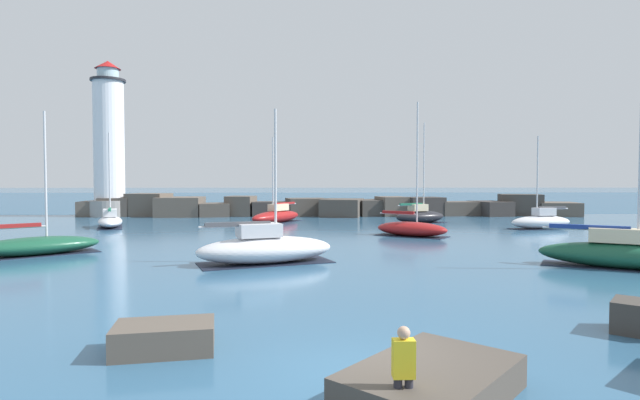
{
  "coord_description": "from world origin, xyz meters",
  "views": [
    {
      "loc": [
        -1.15,
        -9.91,
        3.95
      ],
      "look_at": [
        0.06,
        30.47,
        2.44
      ],
      "focal_mm": 28.0,
      "sensor_mm": 36.0,
      "label": 1
    }
  ],
  "objects_px": {
    "sailboat_moored_0": "(411,228)",
    "sailboat_moored_6": "(110,220)",
    "sailboat_moored_3": "(623,254)",
    "person_on_rocks": "(404,370)",
    "lighthouse": "(109,147)",
    "sailboat_moored_4": "(277,216)",
    "sailboat_moored_2": "(265,248)",
    "sailboat_moored_5": "(420,216)",
    "sailboat_moored_7": "(541,221)",
    "sailboat_moored_1": "(37,245)"
  },
  "relations": [
    {
      "from": "sailboat_moored_0",
      "to": "sailboat_moored_6",
      "type": "xyz_separation_m",
      "value": [
        -24.55,
        7.92,
        0.01
      ]
    },
    {
      "from": "sailboat_moored_3",
      "to": "sailboat_moored_6",
      "type": "xyz_separation_m",
      "value": [
        -31.3,
        21.47,
        -0.1
      ]
    },
    {
      "from": "person_on_rocks",
      "to": "sailboat_moored_0",
      "type": "bearing_deg",
      "value": 77.62
    },
    {
      "from": "lighthouse",
      "to": "sailboat_moored_4",
      "type": "height_order",
      "value": "lighthouse"
    },
    {
      "from": "sailboat_moored_3",
      "to": "person_on_rocks",
      "type": "height_order",
      "value": "sailboat_moored_3"
    },
    {
      "from": "sailboat_moored_0",
      "to": "sailboat_moored_2",
      "type": "relative_size",
      "value": 1.29
    },
    {
      "from": "sailboat_moored_5",
      "to": "sailboat_moored_7",
      "type": "xyz_separation_m",
      "value": [
        8.77,
        -6.08,
        -0.03
      ]
    },
    {
      "from": "lighthouse",
      "to": "sailboat_moored_6",
      "type": "relative_size",
      "value": 2.14
    },
    {
      "from": "sailboat_moored_2",
      "to": "person_on_rocks",
      "type": "xyz_separation_m",
      "value": [
        3.52,
        -16.15,
        0.17
      ]
    },
    {
      "from": "lighthouse",
      "to": "sailboat_moored_4",
      "type": "relative_size",
      "value": 2.16
    },
    {
      "from": "sailboat_moored_0",
      "to": "sailboat_moored_3",
      "type": "relative_size",
      "value": 1.29
    },
    {
      "from": "sailboat_moored_5",
      "to": "sailboat_moored_7",
      "type": "bearing_deg",
      "value": -34.73
    },
    {
      "from": "person_on_rocks",
      "to": "sailboat_moored_2",
      "type": "bearing_deg",
      "value": 102.31
    },
    {
      "from": "sailboat_moored_0",
      "to": "lighthouse",
      "type": "bearing_deg",
      "value": 144.22
    },
    {
      "from": "sailboat_moored_6",
      "to": "sailboat_moored_7",
      "type": "bearing_deg",
      "value": -4.24
    },
    {
      "from": "sailboat_moored_1",
      "to": "person_on_rocks",
      "type": "xyz_separation_m",
      "value": [
        15.99,
        -19.16,
        0.38
      ]
    },
    {
      "from": "sailboat_moored_5",
      "to": "sailboat_moored_6",
      "type": "bearing_deg",
      "value": -173.08
    },
    {
      "from": "sailboat_moored_3",
      "to": "person_on_rocks",
      "type": "distance_m",
      "value": 19.13
    },
    {
      "from": "sailboat_moored_0",
      "to": "sailboat_moored_3",
      "type": "height_order",
      "value": "sailboat_moored_0"
    },
    {
      "from": "sailboat_moored_3",
      "to": "sailboat_moored_6",
      "type": "bearing_deg",
      "value": 145.55
    },
    {
      "from": "sailboat_moored_1",
      "to": "sailboat_moored_7",
      "type": "height_order",
      "value": "sailboat_moored_1"
    },
    {
      "from": "sailboat_moored_0",
      "to": "sailboat_moored_4",
      "type": "bearing_deg",
      "value": 130.89
    },
    {
      "from": "sailboat_moored_2",
      "to": "sailboat_moored_4",
      "type": "relative_size",
      "value": 0.92
    },
    {
      "from": "sailboat_moored_0",
      "to": "sailboat_moored_1",
      "type": "distance_m",
      "value": 23.68
    },
    {
      "from": "sailboat_moored_1",
      "to": "sailboat_moored_7",
      "type": "xyz_separation_m",
      "value": [
        34.08,
        13.78,
        0.14
      ]
    },
    {
      "from": "sailboat_moored_7",
      "to": "person_on_rocks",
      "type": "height_order",
      "value": "sailboat_moored_7"
    },
    {
      "from": "sailboat_moored_6",
      "to": "person_on_rocks",
      "type": "relative_size",
      "value": 5.05
    },
    {
      "from": "sailboat_moored_3",
      "to": "sailboat_moored_5",
      "type": "distance_m",
      "value": 25.09
    },
    {
      "from": "sailboat_moored_3",
      "to": "sailboat_moored_5",
      "type": "height_order",
      "value": "sailboat_moored_5"
    },
    {
      "from": "sailboat_moored_1",
      "to": "sailboat_moored_4",
      "type": "xyz_separation_m",
      "value": [
        11.66,
        20.59,
        0.15
      ]
    },
    {
      "from": "lighthouse",
      "to": "sailboat_moored_5",
      "type": "bearing_deg",
      "value": -17.14
    },
    {
      "from": "lighthouse",
      "to": "sailboat_moored_7",
      "type": "height_order",
      "value": "lighthouse"
    },
    {
      "from": "sailboat_moored_4",
      "to": "sailboat_moored_7",
      "type": "relative_size",
      "value": 1.05
    },
    {
      "from": "sailboat_moored_4",
      "to": "sailboat_moored_5",
      "type": "relative_size",
      "value": 0.85
    },
    {
      "from": "sailboat_moored_3",
      "to": "sailboat_moored_4",
      "type": "xyz_separation_m",
      "value": [
        -17.16,
        25.58,
        -0.01
      ]
    },
    {
      "from": "lighthouse",
      "to": "sailboat_moored_3",
      "type": "relative_size",
      "value": 2.35
    },
    {
      "from": "sailboat_moored_4",
      "to": "sailboat_moored_1",
      "type": "bearing_deg",
      "value": -119.52
    },
    {
      "from": "sailboat_moored_3",
      "to": "sailboat_moored_6",
      "type": "distance_m",
      "value": 37.96
    },
    {
      "from": "lighthouse",
      "to": "sailboat_moored_1",
      "type": "height_order",
      "value": "lighthouse"
    },
    {
      "from": "lighthouse",
      "to": "sailboat_moored_7",
      "type": "xyz_separation_m",
      "value": [
        41.81,
        -16.27,
        -7.12
      ]
    },
    {
      "from": "sailboat_moored_5",
      "to": "sailboat_moored_6",
      "type": "xyz_separation_m",
      "value": [
        -27.79,
        -3.37,
        -0.11
      ]
    },
    {
      "from": "sailboat_moored_2",
      "to": "sailboat_moored_5",
      "type": "bearing_deg",
      "value": 60.7
    },
    {
      "from": "sailboat_moored_2",
      "to": "sailboat_moored_4",
      "type": "xyz_separation_m",
      "value": [
        -0.8,
        23.61,
        -0.06
      ]
    },
    {
      "from": "person_on_rocks",
      "to": "lighthouse",
      "type": "bearing_deg",
      "value": 115.74
    },
    {
      "from": "sailboat_moored_2",
      "to": "sailboat_moored_7",
      "type": "xyz_separation_m",
      "value": [
        21.61,
        16.8,
        -0.07
      ]
    },
    {
      "from": "sailboat_moored_7",
      "to": "sailboat_moored_1",
      "type": "bearing_deg",
      "value": -157.98
    },
    {
      "from": "sailboat_moored_2",
      "to": "sailboat_moored_6",
      "type": "distance_m",
      "value": 24.57
    },
    {
      "from": "lighthouse",
      "to": "sailboat_moored_2",
      "type": "distance_m",
      "value": 39.38
    },
    {
      "from": "sailboat_moored_5",
      "to": "lighthouse",
      "type": "bearing_deg",
      "value": 162.86
    },
    {
      "from": "person_on_rocks",
      "to": "sailboat_moored_7",
      "type": "bearing_deg",
      "value": 61.23
    }
  ]
}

